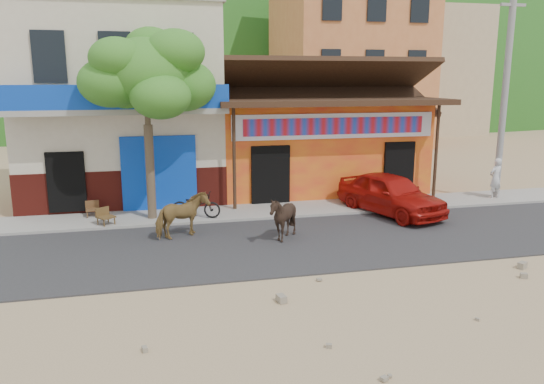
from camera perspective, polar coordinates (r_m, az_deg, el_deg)
The scene contains 17 objects.
ground at distance 12.98m, azimuth 8.68°, elevation -8.53°, with size 120.00×120.00×0.00m, color #9E825B.
road at distance 15.19m, azimuth 5.17°, elevation -5.25°, with size 60.00×5.00×0.04m, color #28282B.
sidewalk at distance 18.40m, azimuth 1.74°, elevation -1.95°, with size 60.00×2.00×0.12m, color gray.
dance_club at distance 22.41m, azimuth 4.07°, elevation 5.11°, with size 8.00×6.00×3.60m, color orange.
cafe_building at distance 21.27m, azimuth -15.78°, elevation 8.90°, with size 7.00×6.00×7.00m, color beige.
apartment_front at distance 37.80m, azimuth 8.13°, elevation 14.30°, with size 9.00×9.00×12.00m, color #CC723F.
apartment_rear at distance 47.03m, azimuth 15.86°, elevation 12.32°, with size 8.00×8.00×10.00m, color tan.
hillside at distance 81.69m, azimuth -10.46°, elevation 17.27°, with size 100.00×40.00×24.00m, color #194C14.
tree at distance 17.09m, azimuth -13.20°, elevation 7.05°, with size 3.00×3.00×6.00m, color #2D721E, non-canonical shape.
utility_pole at distance 21.49m, azimuth 23.80°, elevation 10.02°, with size 0.24×0.24×8.00m, color gray.
cow_tan at distance 15.42m, azimuth -9.64°, elevation -2.53°, with size 0.70×1.53×1.29m, color olive.
cow_dark at distance 14.95m, azimuth 1.17°, elevation -2.79°, with size 1.06×1.19×1.31m, color black.
red_car at distance 18.27m, azimuth 12.62°, elevation -0.17°, with size 1.65×4.09×1.39m, color #A7110B.
scooter at distance 17.25m, azimuth -8.17°, elevation -1.41°, with size 0.55×1.58×0.83m, color black.
pedestrian at distance 21.54m, azimuth 22.91°, elevation 1.39°, with size 0.55×0.36×1.51m, color silver.
cafe_chair_left at distance 18.21m, azimuth -18.79°, elevation -1.07°, with size 0.43×0.43×0.93m, color #453017, non-canonical shape.
cafe_chair_right at distance 17.05m, azimuth -17.49°, elevation -1.78°, with size 0.45×0.45×0.97m, color #4B3519, non-canonical shape.
Camera 1 is at (-4.64, -11.22, 4.57)m, focal length 35.00 mm.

